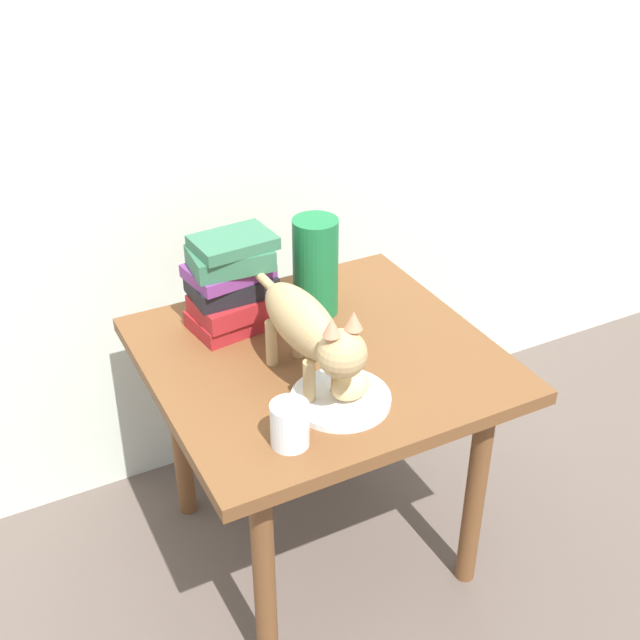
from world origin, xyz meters
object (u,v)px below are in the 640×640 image
bread_roll (350,386)px  plate (341,399)px  book_stack (231,284)px  side_table (320,383)px  candle_jar (290,427)px  green_vase (315,267)px  cat (309,329)px

bread_roll → plate: bearing=144.5°
plate → book_stack: 0.37m
side_table → book_stack: (-0.12, 0.18, 0.18)m
book_stack → candle_jar: bearing=-98.2°
side_table → green_vase: green_vase is taller
plate → cat: 0.15m
cat → book_stack: cat is taller
side_table → green_vase: bearing=66.0°
plate → book_stack: (-0.08, 0.35, 0.10)m
plate → green_vase: (0.11, 0.32, 0.11)m
green_vase → candle_jar: green_vase is taller
side_table → book_stack: book_stack is taller
book_stack → cat: bearing=-79.8°
side_table → candle_jar: bearing=-127.7°
bread_roll → green_vase: 0.36m
side_table → plate: bearing=-104.2°
cat → green_vase: (0.14, 0.25, -0.02)m
plate → bread_roll: 0.04m
book_stack → candle_jar: book_stack is taller
plate → book_stack: size_ratio=0.89×
book_stack → candle_jar: size_ratio=2.56×
plate → side_table: bearing=75.8°
side_table → plate: size_ratio=3.62×
plate → bread_roll: bearing=-35.5°
plate → candle_jar: (-0.14, -0.06, 0.03)m
book_stack → green_vase: size_ratio=0.97×
bread_roll → candle_jar: 0.16m
plate → book_stack: book_stack is taller
plate → candle_jar: size_ratio=2.27×
cat → candle_jar: size_ratio=5.64×
plate → candle_jar: 0.15m
green_vase → candle_jar: size_ratio=2.64×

